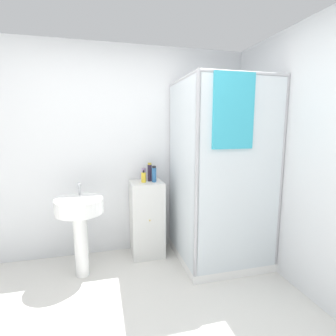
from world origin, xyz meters
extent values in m
cube|color=silver|center=(0.00, 1.70, 1.25)|extent=(6.40, 0.06, 2.50)
cube|color=white|center=(1.19, 1.19, 0.04)|extent=(0.96, 0.96, 0.09)
cylinder|color=#B2B2B7|center=(1.65, 1.65, 1.03)|extent=(0.04, 0.04, 2.06)
cylinder|color=#B2B2B7|center=(0.73, 1.65, 1.03)|extent=(0.04, 0.04, 2.06)
cylinder|color=#B2B2B7|center=(1.65, 0.73, 1.03)|extent=(0.04, 0.04, 2.06)
cylinder|color=#B2B2B7|center=(0.73, 0.73, 1.03)|extent=(0.04, 0.04, 2.06)
cylinder|color=#B2B2B7|center=(1.19, 0.73, 2.05)|extent=(0.92, 0.04, 0.04)
cylinder|color=#B2B2B7|center=(1.19, 1.65, 2.05)|extent=(0.92, 0.04, 0.04)
cylinder|color=#B2B2B7|center=(0.73, 1.19, 2.05)|extent=(0.04, 0.92, 0.04)
cylinder|color=#B2B2B7|center=(1.65, 1.19, 2.05)|extent=(0.04, 0.92, 0.04)
cube|color=silver|center=(1.19, 0.72, 1.06)|extent=(0.88, 0.01, 1.94)
cube|color=silver|center=(0.72, 1.19, 1.06)|extent=(0.01, 0.88, 1.94)
cylinder|color=#B7BABF|center=(1.43, 1.59, 0.86)|extent=(0.02, 0.02, 1.55)
cylinder|color=#B7BABF|center=(1.43, 1.54, 1.66)|extent=(0.07, 0.07, 0.04)
cube|color=#38ADC6|center=(1.07, 0.70, 1.70)|extent=(0.41, 0.03, 0.70)
cube|color=silver|center=(0.38, 1.48, 0.46)|extent=(0.38, 0.38, 0.91)
sphere|color=gold|center=(0.38, 1.28, 0.50)|extent=(0.02, 0.02, 0.02)
cylinder|color=white|center=(-0.36, 1.19, 0.34)|extent=(0.14, 0.14, 0.69)
cylinder|color=white|center=(-0.36, 1.19, 0.76)|extent=(0.48, 0.48, 0.15)
cylinder|color=#B7BABF|center=(-0.36, 1.36, 0.90)|extent=(0.02, 0.02, 0.13)
cube|color=#B7BABF|center=(-0.36, 1.32, 0.96)|extent=(0.02, 0.07, 0.02)
cylinder|color=yellow|center=(0.35, 1.45, 0.97)|extent=(0.06, 0.06, 0.11)
cylinder|color=black|center=(0.35, 1.45, 1.04)|extent=(0.02, 0.02, 0.02)
cube|color=black|center=(0.35, 1.44, 1.05)|extent=(0.01, 0.03, 0.01)
cylinder|color=#281E33|center=(0.43, 1.51, 1.01)|extent=(0.05, 0.05, 0.20)
cylinder|color=gold|center=(0.43, 1.51, 1.12)|extent=(0.04, 0.04, 0.02)
cylinder|color=#2D66A3|center=(0.47, 1.44, 1.00)|extent=(0.05, 0.05, 0.17)
cylinder|color=black|center=(0.47, 1.44, 1.09)|extent=(0.04, 0.04, 0.02)
cylinder|color=#B299C6|center=(0.37, 1.59, 0.98)|extent=(0.06, 0.06, 0.15)
cylinder|color=silver|center=(0.37, 1.59, 1.07)|extent=(0.02, 0.02, 0.02)
cube|color=silver|center=(0.37, 1.57, 1.08)|extent=(0.01, 0.03, 0.01)
camera|label=1|loc=(-0.13, -1.52, 1.57)|focal=28.00mm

